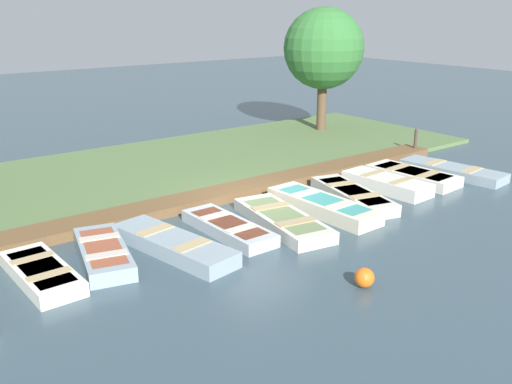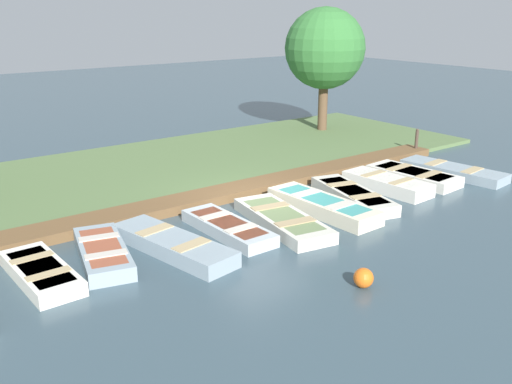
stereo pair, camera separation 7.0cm
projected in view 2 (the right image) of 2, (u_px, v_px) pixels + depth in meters
The scene contains 16 objects.
ground_plane at pixel (258, 205), 16.60m from camera, with size 80.00×80.00×0.00m, color #384C56.
shore_bank at pixel (175, 166), 20.39m from camera, with size 8.00×24.00×0.15m.
dock_walkway at pixel (235, 191), 17.45m from camera, with size 1.04×17.50×0.27m.
rowboat_1 at pixel (41, 272), 12.05m from camera, with size 2.70×1.07×0.34m.
rowboat_2 at pixel (103, 252), 12.98m from camera, with size 2.95×1.63×0.37m.
rowboat_3 at pixel (173, 244), 13.39m from camera, with size 3.67×1.63×0.40m.
rowboat_4 at pixel (228, 227), 14.50m from camera, with size 3.00×1.01×0.34m.
rowboat_5 at pixel (282, 220), 15.02m from camera, with size 3.62×1.71×0.34m.
rowboat_6 at pixel (323, 205), 15.97m from camera, with size 3.59×1.20×0.42m.
rowboat_7 at pixel (353, 195), 16.89m from camera, with size 3.51×1.75×0.37m.
rowboat_8 at pixel (387, 183), 17.92m from camera, with size 2.89×1.23×0.44m.
rowboat_9 at pixel (413, 176), 18.89m from camera, with size 3.10×1.47×0.37m.
rowboat_10 at pixel (453, 171), 19.49m from camera, with size 3.65×1.48×0.34m.
mooring_post_far at pixel (416, 142), 22.07m from camera, with size 0.13×0.13×1.04m.
buoy at pixel (363, 278), 11.71m from camera, with size 0.42×0.42×0.42m.
park_tree_left at pixel (325, 49), 24.99m from camera, with size 3.54×3.54×5.53m.
Camera 2 is at (12.51, -9.42, 5.53)m, focal length 40.00 mm.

